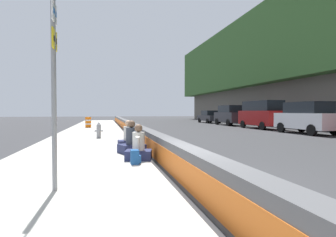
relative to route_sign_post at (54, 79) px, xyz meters
The scene contains 14 objects.
ground_plane 3.47m from the route_sign_post, 83.81° to the right, with size 160.00×160.00×0.00m, color #353538.
sidewalk_strip 2.16m from the route_sign_post, ahead, with size 80.00×4.40×0.14m, color #B5B2A8.
jersey_barrier 3.22m from the route_sign_post, 83.80° to the right, with size 76.00×0.45×0.85m.
route_sign_post is the anchor object (origin of this frame).
fire_hydrant 10.28m from the route_sign_post, ahead, with size 0.26×0.46×0.88m.
seated_person_foreground 3.88m from the route_sign_post, 33.41° to the right, with size 0.82×0.90×1.08m.
seated_person_middle 4.96m from the route_sign_post, 23.20° to the right, with size 0.94×1.02×1.16m.
seated_person_rear 6.27m from the route_sign_post, 17.73° to the right, with size 0.72×0.84×1.12m.
backpack 3.39m from the route_sign_post, 37.89° to the right, with size 0.32×0.28×0.40m.
construction_barrel 20.37m from the route_sign_post, ahead, with size 0.54×0.54×0.95m.
parked_car_third 18.77m from the route_sign_post, 52.76° to the right, with size 4.85×2.16×2.28m.
parked_car_fourth 22.76m from the route_sign_post, 41.09° to the right, with size 5.14×2.19×2.56m.
parked_car_midline 27.90m from the route_sign_post, 32.29° to the right, with size 4.80×2.07×2.28m.
parked_car_far 33.63m from the route_sign_post, 26.43° to the right, with size 4.56×2.08×1.71m.
Camera 1 is at (-5.72, 1.75, 1.62)m, focal length 29.33 mm.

